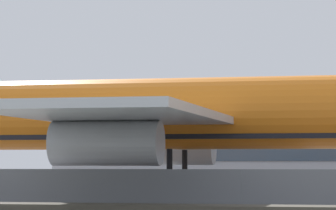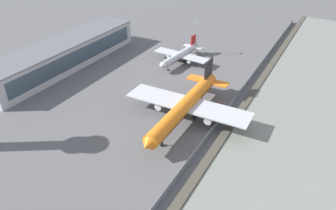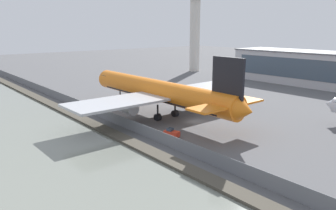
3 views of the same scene
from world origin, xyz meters
name	(u,v)px [view 3 (image 3 of 3)]	position (x,y,z in m)	size (l,w,h in m)	color
ground_plane	(195,121)	(0.00, 0.00, 0.00)	(500.00, 500.00, 0.00)	#565659
shoreline_seawall	(122,138)	(0.00, -20.50, 0.25)	(320.00, 3.00, 0.50)	#474238
perimeter_fence	(140,129)	(0.00, -16.00, 1.25)	(280.00, 0.10, 2.49)	slate
cargo_jet_orange	(160,92)	(-9.42, -3.43, 6.36)	(58.26, 49.78, 16.66)	orange
baggage_tug	(172,133)	(5.21, -11.77, 0.81)	(3.52, 2.45, 1.80)	red
control_tower	(195,23)	(-68.78, 66.17, 24.73)	(10.26, 10.26, 43.78)	beige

